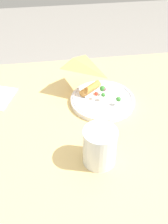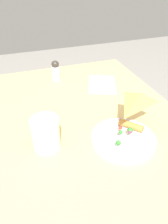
{
  "view_description": "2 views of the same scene",
  "coord_description": "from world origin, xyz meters",
  "views": [
    {
      "loc": [
        -0.13,
        -0.64,
        1.3
      ],
      "look_at": [
        -0.04,
        -0.02,
        0.77
      ],
      "focal_mm": 45.0,
      "sensor_mm": 36.0,
      "label": 1
    },
    {
      "loc": [
        0.5,
        -0.22,
        1.21
      ],
      "look_at": [
        -0.08,
        -0.01,
        0.78
      ],
      "focal_mm": 35.0,
      "sensor_mm": 36.0,
      "label": 2
    }
  ],
  "objects": [
    {
      "name": "dining_table",
      "position": [
        0.0,
        0.0,
        0.62
      ],
      "size": [
        1.26,
        0.75,
        0.71
      ],
      "color": "#DBB770",
      "rests_on": "ground_plane"
    },
    {
      "name": "milk_glass",
      "position": [
        -0.02,
        -0.16,
        0.76
      ],
      "size": [
        0.09,
        0.09,
        0.11
      ],
      "color": "white",
      "rests_on": "dining_table"
    },
    {
      "name": "plate_pizza",
      "position": [
        0.04,
        0.08,
        0.73
      ],
      "size": [
        0.21,
        0.21,
        0.05
      ],
      "color": "white",
      "rests_on": "dining_table"
    }
  ]
}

